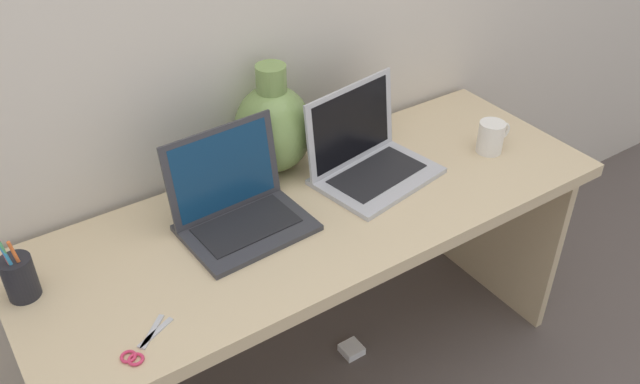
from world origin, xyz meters
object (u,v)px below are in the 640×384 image
Objects in this scene: laptop_left at (236,201)px; green_vase at (273,127)px; laptop_right at (365,152)px; coffee_mug at (491,137)px; power_brick at (352,349)px; pen_cup at (19,277)px; scissors at (140,348)px.

green_vase is (0.22, 0.17, 0.07)m from laptop_left.
laptop_right is 0.41m from coffee_mug.
green_vase reaches higher than laptop_right.
coffee_mug is at bearing -9.57° from power_brick.
laptop_right reaches higher than pen_cup.
green_vase reaches higher than power_brick.
laptop_left is 0.88× the size of laptop_right.
laptop_left is 1.02× the size of green_vase.
power_brick is at bearing 170.43° from coffee_mug.
laptop_left is at bearing 171.47° from coffee_mug.
laptop_right is at bearing 162.36° from coffee_mug.
power_brick is at bearing 17.15° from scissors.
coffee_mug reaches higher than power_brick.
green_vase is at bearing 37.81° from laptop_left.
coffee_mug is at bearing -8.53° from laptop_left.
laptop_left reaches higher than power_brick.
coffee_mug is 1.20m from scissors.
laptop_right reaches higher than scissors.
pen_cup is 2.62× the size of power_brick.
laptop_right reaches higher than laptop_left.
pen_cup is (-0.54, 0.03, -0.01)m from laptop_left.
laptop_left is 2.80× the size of coffee_mug.
power_brick is (0.15, -0.21, -0.83)m from green_vase.
laptop_left reaches higher than coffee_mug.
green_vase is at bearing 36.65° from scissors.
pen_cup is (-0.96, 0.02, -0.01)m from laptop_right.
green_vase is 4.64× the size of power_brick.
pen_cup is at bearing 117.65° from scissors.
laptop_left is 0.54m from pen_cup.
green_vase is at bearing 124.66° from power_brick.
scissors is 1.04m from power_brick.
scissors is (-0.59, -0.44, -0.13)m from green_vase.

